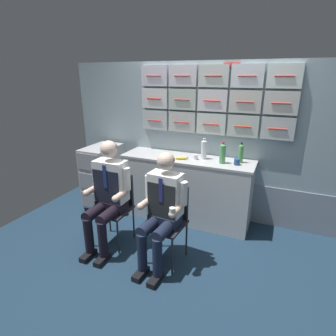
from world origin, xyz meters
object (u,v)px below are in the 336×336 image
object	(u,v)px
service_trolley	(103,175)
crew_member_left	(108,191)
folding_chair_right	(169,214)
folding_chair_left	(116,200)
crew_member_right	(162,207)
paper_cup_tan	(196,157)
water_bottle_short	(241,153)
snack_banana	(181,158)

from	to	relation	value
service_trolley	crew_member_left	bearing A→B (deg)	-50.40
service_trolley	folding_chair_right	bearing A→B (deg)	-27.81
folding_chair_left	folding_chair_right	bearing A→B (deg)	-4.46
folding_chair_left	crew_member_right	size ratio (longest dim) A/B	0.68
folding_chair_right	crew_member_right	bearing A→B (deg)	-93.97
service_trolley	crew_member_left	distance (m)	1.13
folding_chair_left	crew_member_left	bearing A→B (deg)	-89.32
folding_chair_right	paper_cup_tan	xyz separation A→B (m)	(0.01, 0.86, 0.42)
crew_member_left	folding_chair_right	world-z (taller)	crew_member_left
folding_chair_right	water_bottle_short	bearing A→B (deg)	58.91
crew_member_left	paper_cup_tan	distance (m)	1.24
crew_member_right	snack_banana	xyz separation A→B (m)	(-0.15, 0.95, 0.25)
snack_banana	paper_cup_tan	bearing A→B (deg)	25.11
paper_cup_tan	snack_banana	world-z (taller)	paper_cup_tan
service_trolley	crew_member_right	bearing A→B (deg)	-32.84
snack_banana	folding_chair_left	bearing A→B (deg)	-128.02
paper_cup_tan	service_trolley	bearing A→B (deg)	-175.74
crew_member_left	water_bottle_short	world-z (taller)	crew_member_left
folding_chair_right	folding_chair_left	bearing A→B (deg)	175.54
crew_member_left	service_trolley	bearing A→B (deg)	129.60
crew_member_left	snack_banana	distance (m)	1.07
water_bottle_short	paper_cup_tan	size ratio (longest dim) A/B	4.03
folding_chair_left	water_bottle_short	xyz separation A→B (m)	(1.30, 0.90, 0.51)
water_bottle_short	snack_banana	bearing A→B (deg)	-166.55
folding_chair_left	crew_member_right	distance (m)	0.76
crew_member_left	paper_cup_tan	size ratio (longest dim) A/B	19.78
service_trolley	folding_chair_right	world-z (taller)	service_trolley
folding_chair_right	snack_banana	xyz separation A→B (m)	(-0.16, 0.78, 0.41)
service_trolley	crew_member_right	distance (m)	1.70
folding_chair_left	snack_banana	distance (m)	1.01
folding_chair_right	crew_member_right	size ratio (longest dim) A/B	0.68
service_trolley	folding_chair_left	bearing A→B (deg)	-44.65
crew_member_right	snack_banana	size ratio (longest dim) A/B	7.23
service_trolley	snack_banana	size ratio (longest dim) A/B	5.56
water_bottle_short	crew_member_left	bearing A→B (deg)	-140.81
crew_member_right	snack_banana	distance (m)	0.99
folding_chair_left	folding_chair_right	xyz separation A→B (m)	(0.73, -0.06, 0.00)
folding_chair_right	snack_banana	world-z (taller)	snack_banana
crew_member_left	crew_member_right	bearing A→B (deg)	-4.79
folding_chair_left	crew_member_left	xyz separation A→B (m)	(0.00, -0.16, 0.19)
service_trolley	snack_banana	world-z (taller)	service_trolley
service_trolley	folding_chair_left	size ratio (longest dim) A/B	1.13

